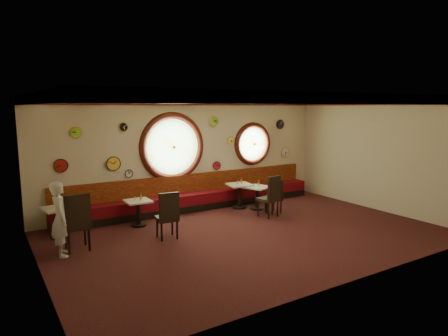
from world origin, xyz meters
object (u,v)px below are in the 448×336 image
condiment_d_salt (254,185)px  waiter (60,219)px  condiment_d_bottle (259,183)px  condiment_a_pepper (58,205)px  condiment_d_pepper (259,184)px  chair_a (77,219)px  table_c (239,193)px  condiment_c_salt (238,182)px  condiment_a_bottle (61,203)px  table_b (138,210)px  condiment_c_bottle (241,181)px  condiment_b_pepper (140,199)px  table_a (59,218)px  table_d (257,195)px  chair_d (275,195)px  condiment_a_salt (56,205)px  condiment_c_pepper (242,182)px  condiment_b_salt (135,198)px  chair_c (271,194)px  chair_b (168,212)px  condiment_b_bottle (141,196)px

condiment_d_salt → waiter: waiter is taller
condiment_d_salt → condiment_d_bottle: size_ratio=0.50×
condiment_a_pepper → condiment_d_pepper: (5.40, -0.38, -0.02)m
chair_a → condiment_d_salt: size_ratio=8.36×
table_c → condiment_d_pepper: bearing=-47.1°
condiment_c_salt → condiment_d_pepper: size_ratio=1.04×
condiment_c_salt → condiment_a_bottle: (-4.92, -0.07, 0.01)m
table_b → condiment_c_bottle: 3.35m
table_c → condiment_b_pepper: (-3.14, -0.24, 0.26)m
table_a → condiment_a_bottle: 0.35m
chair_a → condiment_d_salt: bearing=10.5°
chair_a → table_a: bearing=100.3°
table_d → condiment_b_pepper: size_ratio=7.66×
condiment_d_salt → condiment_a_pepper: bearing=175.9°
table_a → chair_d: (5.54, -0.99, 0.10)m
condiment_a_pepper → table_b: bearing=-4.2°
table_a → condiment_a_salt: size_ratio=6.85×
table_d → condiment_b_pepper: 3.51m
condiment_d_pepper → condiment_d_bottle: bearing=51.3°
condiment_c_bottle → chair_d: bearing=-72.6°
condiment_d_salt → condiment_c_pepper: 0.42m
chair_d → condiment_c_salt: bearing=117.0°
table_c → condiment_b_salt: size_ratio=7.56×
condiment_c_salt → condiment_a_bottle: 4.92m
table_a → chair_c: (5.20, -1.22, 0.21)m
condiment_b_pepper → condiment_d_salt: bearing=-2.7°
condiment_d_salt → condiment_d_bottle: 0.23m
chair_c → condiment_b_pepper: (-3.31, 1.03, 0.06)m
chair_a → table_c: bearing=15.5°
condiment_b_pepper → condiment_c_bottle: (3.28, 0.37, 0.08)m
table_c → chair_b: (-2.95, -1.50, 0.17)m
condiment_a_salt → condiment_b_bottle: condiment_b_bottle is taller
chair_d → condiment_d_salt: chair_d is taller
condiment_c_pepper → condiment_c_bottle: bearing=63.3°
condiment_a_salt → condiment_d_pepper: size_ratio=1.01×
condiment_c_salt → condiment_c_pepper: (0.10, -0.07, -0.01)m
chair_a → table_b: bearing=33.3°
condiment_a_salt → condiment_a_pepper: condiment_a_salt is taller
chair_a → waiter: bearing=-166.3°
condiment_a_salt → condiment_d_salt: (5.31, -0.34, -0.03)m
condiment_d_bottle → waiter: bearing=-170.5°
table_b → condiment_d_bottle: 3.64m
table_c → condiment_d_pepper: (0.39, -0.42, 0.28)m
condiment_c_pepper → waiter: (-5.25, -1.26, -0.01)m
condiment_d_pepper → condiment_c_bottle: 0.60m
table_a → waiter: waiter is taller
chair_d → condiment_a_salt: chair_d is taller
condiment_a_salt → waiter: waiter is taller
chair_c → condiment_d_bottle: 0.98m
table_d → condiment_d_salt: (-0.12, 0.00, 0.30)m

